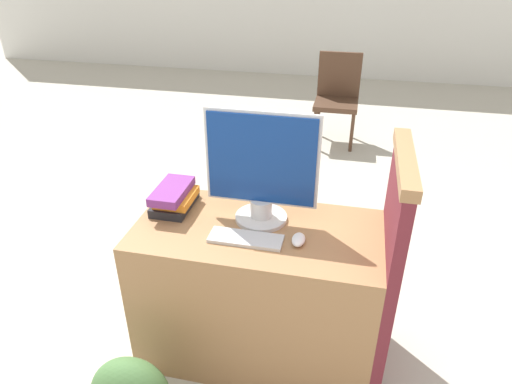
{
  "coord_description": "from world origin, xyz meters",
  "views": [
    {
      "loc": [
        0.38,
        -1.41,
        1.93
      ],
      "look_at": [
        0.0,
        0.27,
        0.97
      ],
      "focal_mm": 32.0,
      "sensor_mm": 36.0,
      "label": 1
    }
  ],
  "objects_px": {
    "monitor": "(262,171)",
    "keyboard": "(246,239)",
    "book_stack": "(174,197)",
    "far_chair": "(337,94)",
    "mouse": "(298,240)"
  },
  "relations": [
    {
      "from": "far_chair",
      "to": "keyboard",
      "type": "bearing_deg",
      "value": -104.99
    },
    {
      "from": "monitor",
      "to": "keyboard",
      "type": "height_order",
      "value": "monitor"
    },
    {
      "from": "monitor",
      "to": "far_chair",
      "type": "xyz_separation_m",
      "value": [
        0.19,
        2.92,
        -0.51
      ]
    },
    {
      "from": "monitor",
      "to": "mouse",
      "type": "xyz_separation_m",
      "value": [
        0.2,
        -0.16,
        -0.24
      ]
    },
    {
      "from": "keyboard",
      "to": "monitor",
      "type": "bearing_deg",
      "value": 80.84
    },
    {
      "from": "monitor",
      "to": "far_chair",
      "type": "distance_m",
      "value": 2.96
    },
    {
      "from": "mouse",
      "to": "book_stack",
      "type": "bearing_deg",
      "value": 165.75
    },
    {
      "from": "monitor",
      "to": "book_stack",
      "type": "xyz_separation_m",
      "value": [
        -0.44,
        0.01,
        -0.2
      ]
    },
    {
      "from": "keyboard",
      "to": "book_stack",
      "type": "distance_m",
      "value": 0.45
    },
    {
      "from": "mouse",
      "to": "monitor",
      "type": "bearing_deg",
      "value": 142.02
    },
    {
      "from": "monitor",
      "to": "keyboard",
      "type": "bearing_deg",
      "value": -99.16
    },
    {
      "from": "book_stack",
      "to": "far_chair",
      "type": "distance_m",
      "value": 2.99
    },
    {
      "from": "book_stack",
      "to": "keyboard",
      "type": "bearing_deg",
      "value": -25.18
    },
    {
      "from": "keyboard",
      "to": "book_stack",
      "type": "relative_size",
      "value": 1.13
    },
    {
      "from": "book_stack",
      "to": "monitor",
      "type": "bearing_deg",
      "value": -0.76
    }
  ]
}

